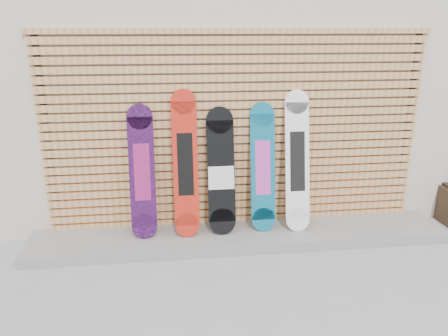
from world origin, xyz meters
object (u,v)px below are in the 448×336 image
Objects in this scene: snowboard_0 at (142,172)px; snowboard_3 at (263,168)px; snowboard_2 at (221,172)px; snowboard_4 at (297,161)px; snowboard_1 at (185,164)px.

snowboard_0 is 1.01× the size of snowboard_3.
snowboard_3 reaches higher than snowboard_2.
snowboard_0 is 0.92× the size of snowboard_4.
snowboard_3 is at bearing 0.41° from snowboard_0.
snowboard_1 is at bearing -179.49° from snowboard_2.
snowboard_0 is 0.91× the size of snowboard_1.
snowboard_2 is (0.39, 0.00, -0.11)m from snowboard_1.
snowboard_3 is (0.85, 0.02, -0.08)m from snowboard_1.
snowboard_1 reaches higher than snowboard_0.
snowboard_0 is at bearing -179.59° from snowboard_3.
snowboard_0 reaches higher than snowboard_3.
snowboard_4 is at bearing -0.45° from snowboard_0.
snowboard_4 reaches higher than snowboard_3.
snowboard_2 is at bearing 179.56° from snowboard_4.
snowboard_4 is (0.85, -0.01, 0.09)m from snowboard_2.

